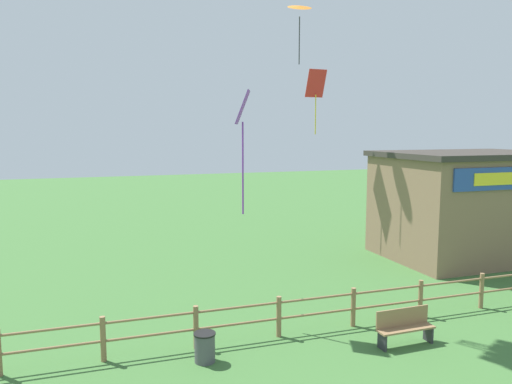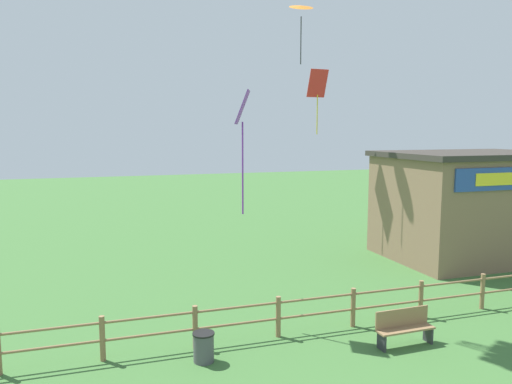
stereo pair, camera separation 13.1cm
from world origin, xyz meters
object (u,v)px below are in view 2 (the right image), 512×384
(park_bench_near_fence, at_px, (404,326))
(trash_bin, at_px, (204,347))
(kite_orange_delta, at_px, (301,8))
(kite_red_diamond, at_px, (318,88))
(seaside_building, at_px, (470,204))
(kite_purple_streamer, at_px, (243,126))

(park_bench_near_fence, xyz_separation_m, trash_bin, (-5.34, 0.73, -0.14))
(trash_bin, distance_m, kite_orange_delta, 16.38)
(park_bench_near_fence, relative_size, kite_orange_delta, 0.58)
(trash_bin, height_order, kite_red_diamond, kite_red_diamond)
(park_bench_near_fence, bearing_deg, trash_bin, 172.18)
(kite_red_diamond, bearing_deg, seaside_building, -33.22)
(park_bench_near_fence, height_order, kite_orange_delta, kite_orange_delta)
(seaside_building, distance_m, kite_orange_delta, 11.81)
(park_bench_near_fence, distance_m, kite_red_diamond, 13.50)
(seaside_building, bearing_deg, kite_red_diamond, 146.78)
(trash_bin, bearing_deg, kite_purple_streamer, 53.39)
(seaside_building, xyz_separation_m, park_bench_near_fence, (-8.43, -7.25, -1.90))
(park_bench_near_fence, bearing_deg, kite_purple_streamer, 139.60)
(park_bench_near_fence, xyz_separation_m, kite_purple_streamer, (-3.61, 3.07, 5.38))
(kite_purple_streamer, bearing_deg, kite_orange_delta, 56.44)
(trash_bin, bearing_deg, kite_orange_delta, 55.72)
(park_bench_near_fence, bearing_deg, seaside_building, 40.68)
(trash_bin, xyz_separation_m, kite_orange_delta, (6.87, 10.08, 10.94))
(park_bench_near_fence, relative_size, kite_red_diamond, 0.54)
(trash_bin, bearing_deg, park_bench_near_fence, -7.82)
(park_bench_near_fence, xyz_separation_m, kite_orange_delta, (1.53, 10.81, 10.79))
(seaside_building, distance_m, trash_bin, 15.37)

